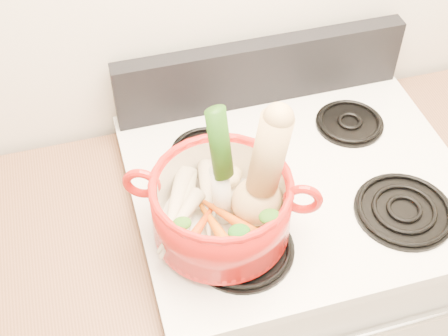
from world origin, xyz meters
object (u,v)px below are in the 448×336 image
object	(u,v)px
stove_body	(284,290)
squash	(264,171)
leek	(222,168)
dutch_oven	(221,207)

from	to	relation	value
stove_body	squash	size ratio (longest dim) A/B	3.31
leek	squash	bearing A→B (deg)	-35.51
stove_body	leek	size ratio (longest dim) A/B	3.18
dutch_oven	leek	bearing A→B (deg)	92.16
stove_body	leek	xyz separation A→B (m)	(-0.21, -0.09, 0.68)
stove_body	squash	distance (m)	0.70
dutch_oven	leek	xyz separation A→B (m)	(0.01, 0.01, 0.10)
squash	leek	bearing A→B (deg)	150.86
dutch_oven	leek	distance (m)	0.10
dutch_oven	stove_body	bearing A→B (deg)	48.57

